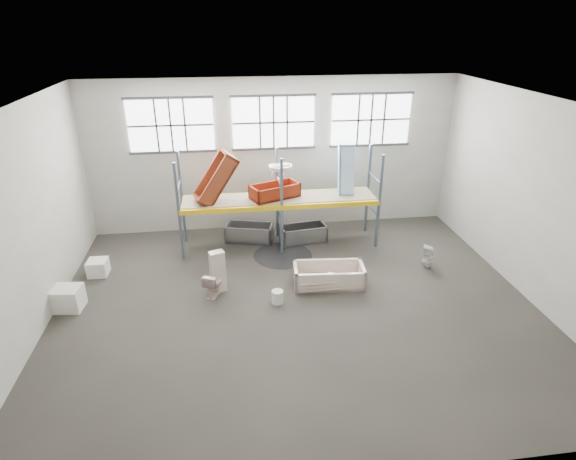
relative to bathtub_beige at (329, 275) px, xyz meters
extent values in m
cube|color=#423E38|center=(-1.03, -0.85, -0.33)|extent=(12.00, 10.00, 0.10)
cube|color=silver|center=(-1.03, -0.85, 4.77)|extent=(12.00, 10.00, 0.10)
cube|color=#A0A095|center=(-1.03, 4.20, 2.22)|extent=(12.00, 0.10, 5.00)
cube|color=#A09F93|center=(-1.03, -5.90, 2.22)|extent=(12.00, 0.10, 5.00)
cube|color=#B6B5A9|center=(-7.08, -0.85, 2.22)|extent=(0.10, 10.00, 5.00)
cube|color=#A9A89C|center=(5.02, -0.85, 2.22)|extent=(0.10, 10.00, 5.00)
cube|color=white|center=(-4.23, 4.09, 3.32)|extent=(2.60, 0.04, 1.60)
cube|color=white|center=(-1.03, 4.09, 3.32)|extent=(2.60, 0.04, 1.60)
cube|color=white|center=(2.17, 4.09, 3.32)|extent=(2.60, 0.04, 1.60)
cube|color=slate|center=(-4.03, 2.05, 1.22)|extent=(0.08, 0.08, 3.00)
cube|color=slate|center=(-4.03, 3.25, 1.22)|extent=(0.08, 0.08, 3.00)
cube|color=slate|center=(-1.03, 2.05, 1.22)|extent=(0.08, 0.08, 3.00)
cube|color=slate|center=(-1.03, 3.25, 1.22)|extent=(0.08, 0.08, 3.00)
cube|color=slate|center=(1.97, 2.05, 1.22)|extent=(0.08, 0.08, 3.00)
cube|color=slate|center=(1.97, 3.25, 1.22)|extent=(0.08, 0.08, 3.00)
cube|color=yellow|center=(-1.03, 2.05, 1.22)|extent=(6.00, 0.10, 0.14)
cube|color=yellow|center=(-1.03, 3.25, 1.22)|extent=(6.00, 0.10, 0.14)
cube|color=gray|center=(-1.03, 2.65, 1.30)|extent=(5.90, 1.10, 0.03)
cylinder|color=black|center=(-1.03, 1.85, -0.28)|extent=(1.80, 1.80, 0.00)
cube|color=beige|center=(0.10, -0.29, 0.00)|extent=(0.43, 0.33, 0.37)
imported|color=beige|center=(-0.74, -0.11, -0.12)|extent=(0.59, 0.59, 0.15)
imported|color=beige|center=(-3.09, -0.09, 0.05)|extent=(0.61, 0.74, 0.66)
cube|color=beige|center=(-2.97, 0.08, 0.30)|extent=(0.43, 0.36, 1.16)
imported|color=white|center=(3.04, 0.52, 0.07)|extent=(0.42, 0.42, 0.70)
imported|color=silver|center=(-1.01, 2.46, 1.82)|extent=(0.80, 0.67, 0.63)
cylinder|color=silver|center=(-1.48, -0.71, -0.11)|extent=(0.37, 0.37, 0.34)
cube|color=white|center=(-6.68, -0.26, 0.01)|extent=(0.75, 0.66, 0.59)
cube|color=white|center=(-6.35, 1.41, -0.06)|extent=(0.55, 0.55, 0.44)
camera|label=1|loc=(-2.57, -10.70, 6.41)|focal=29.05mm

